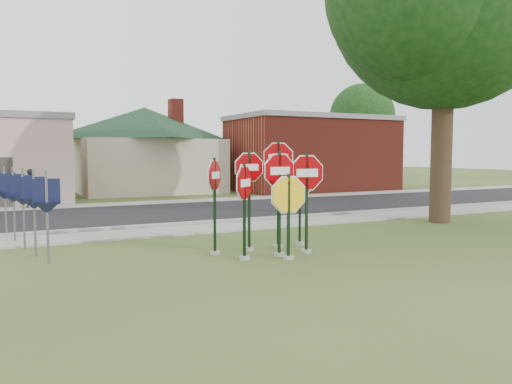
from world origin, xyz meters
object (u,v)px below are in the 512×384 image
stop_sign_left (244,199)px  pedestrian (30,188)px  stop_sign_center (279,188)px  stop_sign_yellow (289,206)px

stop_sign_left → pedestrian: size_ratio=1.36×
stop_sign_center → pedestrian: stop_sign_center is taller
stop_sign_left → pedestrian: bearing=105.9°
pedestrian → stop_sign_yellow: bearing=92.4°
stop_sign_left → stop_sign_yellow: bearing=-24.3°
stop_sign_yellow → stop_sign_center: bearing=91.5°
stop_sign_center → pedestrian: (-4.68, 13.31, -0.68)m
stop_sign_yellow → stop_sign_left: stop_sign_left is taller
stop_sign_center → pedestrian: 14.12m
stop_sign_yellow → stop_sign_left: 0.99m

